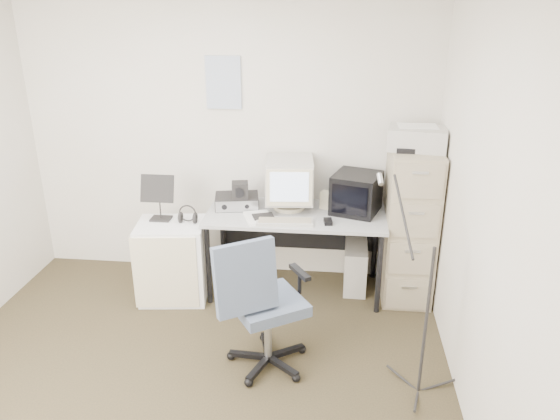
# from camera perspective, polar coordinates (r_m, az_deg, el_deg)

# --- Properties ---
(floor) EXTENTS (3.60, 3.60, 0.01)m
(floor) POSITION_cam_1_polar(r_m,az_deg,el_deg) (3.84, -10.26, -18.44)
(floor) COLOR #302B1D
(floor) RESTS_ON ground
(wall_back) EXTENTS (3.60, 0.02, 2.50)m
(wall_back) POSITION_cam_1_polar(r_m,az_deg,el_deg) (4.84, -5.44, 7.27)
(wall_back) COLOR beige
(wall_back) RESTS_ON ground
(wall_right) EXTENTS (0.02, 3.60, 2.50)m
(wall_right) POSITION_cam_1_polar(r_m,az_deg,el_deg) (3.16, 21.20, -2.17)
(wall_right) COLOR beige
(wall_right) RESTS_ON ground
(wall_calendar) EXTENTS (0.30, 0.02, 0.44)m
(wall_calendar) POSITION_cam_1_polar(r_m,az_deg,el_deg) (4.74, -5.93, 13.10)
(wall_calendar) COLOR white
(wall_calendar) RESTS_ON wall_back
(filing_cabinet) EXTENTS (0.40, 0.60, 1.30)m
(filing_cabinet) POSITION_cam_1_polar(r_m,az_deg,el_deg) (4.68, 13.36, -1.53)
(filing_cabinet) COLOR tan
(filing_cabinet) RESTS_ON floor
(printer) EXTENTS (0.49, 0.37, 0.17)m
(printer) POSITION_cam_1_polar(r_m,az_deg,el_deg) (4.46, 14.16, 7.25)
(printer) COLOR #B7B4AD
(printer) RESTS_ON filing_cabinet
(desk) EXTENTS (1.50, 0.70, 0.73)m
(desk) POSITION_cam_1_polar(r_m,az_deg,el_deg) (4.74, 1.62, -4.39)
(desk) COLOR #B9B9B9
(desk) RESTS_ON floor
(crt_monitor) EXTENTS (0.43, 0.45, 0.43)m
(crt_monitor) POSITION_cam_1_polar(r_m,az_deg,el_deg) (4.62, 0.97, 2.71)
(crt_monitor) COLOR #B7B4AD
(crt_monitor) RESTS_ON desk
(crt_tv) EXTENTS (0.46, 0.47, 0.33)m
(crt_tv) POSITION_cam_1_polar(r_m,az_deg,el_deg) (4.61, 7.98, 1.78)
(crt_tv) COLOR black
(crt_tv) RESTS_ON desk
(desk_speaker) EXTENTS (0.10, 0.10, 0.15)m
(desk_speaker) POSITION_cam_1_polar(r_m,az_deg,el_deg) (4.68, 4.81, 1.06)
(desk_speaker) COLOR beige
(desk_speaker) RESTS_ON desk
(keyboard) EXTENTS (0.47, 0.19, 0.03)m
(keyboard) POSITION_cam_1_polar(r_m,az_deg,el_deg) (4.38, 0.50, -1.24)
(keyboard) COLOR #B7B4AD
(keyboard) RESTS_ON desk
(mouse) EXTENTS (0.08, 0.12, 0.03)m
(mouse) POSITION_cam_1_polar(r_m,az_deg,el_deg) (4.39, 5.04, -1.21)
(mouse) COLOR black
(mouse) RESTS_ON desk
(radio_receiver) EXTENTS (0.41, 0.33, 0.11)m
(radio_receiver) POSITION_cam_1_polar(r_m,az_deg,el_deg) (4.72, -4.53, 0.94)
(radio_receiver) COLOR black
(radio_receiver) RESTS_ON desk
(radio_speaker) EXTENTS (0.16, 0.15, 0.14)m
(radio_speaker) POSITION_cam_1_polar(r_m,az_deg,el_deg) (4.62, -4.20, 2.09)
(radio_speaker) COLOR black
(radio_speaker) RESTS_ON radio_receiver
(papers) EXTENTS (0.29, 0.34, 0.02)m
(papers) POSITION_cam_1_polar(r_m,az_deg,el_deg) (4.47, -2.26, -0.81)
(papers) COLOR white
(papers) RESTS_ON desk
(pc_tower) EXTENTS (0.20, 0.44, 0.40)m
(pc_tower) POSITION_cam_1_polar(r_m,az_deg,el_deg) (4.89, 7.86, -5.88)
(pc_tower) COLOR #B7B4AD
(pc_tower) RESTS_ON floor
(office_chair) EXTENTS (0.81, 0.81, 1.02)m
(office_chair) POSITION_cam_1_polar(r_m,az_deg,el_deg) (3.74, -1.29, -9.53)
(office_chair) COLOR #4B546C
(office_chair) RESTS_ON floor
(side_cart) EXTENTS (0.60, 0.50, 0.68)m
(side_cart) POSITION_cam_1_polar(r_m,az_deg,el_deg) (4.73, -11.11, -5.21)
(side_cart) COLOR white
(side_cart) RESTS_ON floor
(music_stand) EXTENTS (0.28, 0.15, 0.40)m
(music_stand) POSITION_cam_1_polar(r_m,az_deg,el_deg) (4.62, -12.51, 1.36)
(music_stand) COLOR black
(music_stand) RESTS_ON side_cart
(headphones) EXTENTS (0.18, 0.18, 0.03)m
(headphones) POSITION_cam_1_polar(r_m,az_deg,el_deg) (4.56, -9.62, -0.69)
(headphones) COLOR black
(headphones) RESTS_ON side_cart
(mic_stand) EXTENTS (0.02, 0.02, 1.37)m
(mic_stand) POSITION_cam_1_polar(r_m,az_deg,el_deg) (3.53, 15.26, -9.09)
(mic_stand) COLOR black
(mic_stand) RESTS_ON floor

